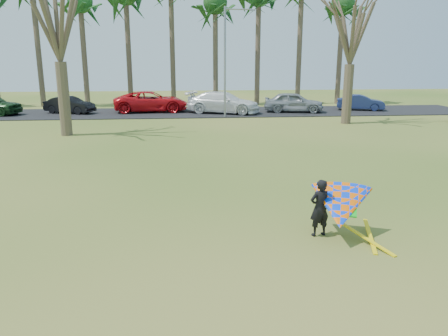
{
  "coord_description": "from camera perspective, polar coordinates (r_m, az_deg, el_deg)",
  "views": [
    {
      "loc": [
        -1.26,
        -11.04,
        4.43
      ],
      "look_at": [
        0.0,
        2.0,
        1.1
      ],
      "focal_mm": 35.0,
      "sensor_mm": 36.0,
      "label": 1
    }
  ],
  "objects": [
    {
      "name": "bare_tree_right",
      "position": [
        31.22,
        16.43,
        17.62
      ],
      "size": [
        6.27,
        6.27,
        9.21
      ],
      "color": "brown",
      "rests_on": "ground"
    },
    {
      "name": "car_2",
      "position": [
        36.88,
        -9.49,
        8.56
      ],
      "size": [
        6.18,
        3.1,
        1.68
      ],
      "primitive_type": "imported",
      "rotation": [
        0.0,
        0.0,
        1.62
      ],
      "color": "red",
      "rests_on": "parking_strip"
    },
    {
      "name": "car_3",
      "position": [
        35.5,
        -0.1,
        8.56
      ],
      "size": [
        6.35,
        4.38,
        1.71
      ],
      "primitive_type": "imported",
      "rotation": [
        0.0,
        0.0,
        1.2
      ],
      "color": "white",
      "rests_on": "parking_strip"
    },
    {
      "name": "streetlight",
      "position": [
        33.22,
        0.4,
        14.31
      ],
      "size": [
        2.28,
        0.18,
        8.0
      ],
      "color": "gray",
      "rests_on": "ground"
    },
    {
      "name": "palm_9",
      "position": [
        44.98,
        15.27,
        19.82
      ],
      "size": [
        4.84,
        4.84,
        10.84
      ],
      "color": "brown",
      "rests_on": "ground"
    },
    {
      "name": "car_4",
      "position": [
        36.6,
        9.09,
        8.5
      ],
      "size": [
        5.1,
        2.89,
        1.64
      ],
      "primitive_type": "imported",
      "rotation": [
        0.0,
        0.0,
        1.36
      ],
      "color": "gray",
      "rests_on": "parking_strip"
    },
    {
      "name": "palm_6",
      "position": [
        42.44,
        -1.15,
        20.65
      ],
      "size": [
        4.84,
        4.84,
        10.84
      ],
      "color": "#4B3D2D",
      "rests_on": "ground"
    },
    {
      "name": "car_5",
      "position": [
        39.34,
        17.41,
        8.17
      ],
      "size": [
        4.16,
        2.61,
        1.29
      ],
      "primitive_type": "imported",
      "rotation": [
        0.0,
        0.0,
        1.23
      ],
      "color": "navy",
      "rests_on": "parking_strip"
    },
    {
      "name": "ground",
      "position": [
        11.96,
        0.93,
        -7.47
      ],
      "size": [
        100.0,
        100.0,
        0.0
      ],
      "primitive_type": "plane",
      "color": "#265612",
      "rests_on": "ground"
    },
    {
      "name": "car_1",
      "position": [
        37.52,
        -19.52,
        7.77
      ],
      "size": [
        4.28,
        2.78,
        1.33
      ],
      "primitive_type": "imported",
      "rotation": [
        0.0,
        0.0,
        1.2
      ],
      "color": "black",
      "rests_on": "parking_strip"
    },
    {
      "name": "kite_flyer",
      "position": [
        11.2,
        14.8,
        -4.92
      ],
      "size": [
        2.13,
        2.39,
        2.02
      ],
      "color": "black",
      "rests_on": "ground"
    },
    {
      "name": "bare_tree_left",
      "position": [
        27.02,
        -21.09,
        18.63
      ],
      "size": [
        6.6,
        6.6,
        9.7
      ],
      "color": "#4E402E",
      "rests_on": "ground"
    },
    {
      "name": "palm_3",
      "position": [
        43.2,
        -18.28,
        19.87
      ],
      "size": [
        4.84,
        4.84,
        10.84
      ],
      "color": "#49382C",
      "rests_on": "ground"
    },
    {
      "name": "parking_strip",
      "position": [
        36.33,
        -3.52,
        7.27
      ],
      "size": [
        46.0,
        7.0,
        0.06
      ],
      "primitive_type": "cube",
      "color": "black",
      "rests_on": "ground"
    }
  ]
}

